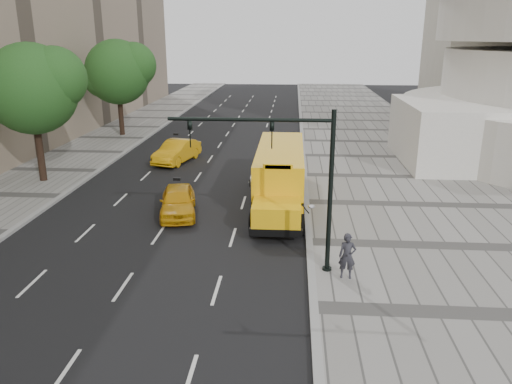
# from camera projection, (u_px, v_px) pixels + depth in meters

# --- Properties ---
(ground) EXTENTS (140.00, 140.00, 0.00)m
(ground) POSITION_uv_depth(u_px,v_px,m) (199.00, 202.00, 27.93)
(ground) COLOR black
(ground) RESTS_ON ground
(sidewalk_museum) EXTENTS (12.00, 140.00, 0.15)m
(sidewalk_museum) POSITION_uv_depth(u_px,v_px,m) (417.00, 205.00, 27.05)
(sidewalk_museum) COLOR gray
(sidewalk_museum) RESTS_ON ground
(sidewalk_far) EXTENTS (6.00, 140.00, 0.15)m
(sidewalk_far) POSITION_uv_depth(u_px,v_px,m) (10.00, 196.00, 28.68)
(sidewalk_far) COLOR gray
(sidewalk_far) RESTS_ON ground
(curb_museum) EXTENTS (0.30, 140.00, 0.15)m
(curb_museum) POSITION_uv_depth(u_px,v_px,m) (307.00, 203.00, 27.48)
(curb_museum) COLOR gray
(curb_museum) RESTS_ON ground
(curb_far) EXTENTS (0.30, 140.00, 0.15)m
(curb_far) POSITION_uv_depth(u_px,v_px,m) (61.00, 197.00, 28.47)
(curb_far) COLOR gray
(curb_far) RESTS_ON ground
(tree_b) EXTENTS (6.12, 5.44, 8.55)m
(tree_b) POSITION_uv_depth(u_px,v_px,m) (33.00, 88.00, 29.80)
(tree_b) COLOR black
(tree_b) RESTS_ON ground
(tree_c) EXTENTS (6.40, 5.69, 8.62)m
(tree_c) POSITION_uv_depth(u_px,v_px,m) (119.00, 71.00, 44.22)
(tree_c) COLOR black
(tree_c) RESTS_ON ground
(school_bus) EXTENTS (2.96, 11.56, 3.19)m
(school_bus) POSITION_uv_depth(u_px,v_px,m) (280.00, 171.00, 27.51)
(school_bus) COLOR yellow
(school_bus) RESTS_ON ground
(taxi_near) EXTENTS (2.57, 4.63, 1.49)m
(taxi_near) POSITION_uv_depth(u_px,v_px,m) (178.00, 201.00, 25.67)
(taxi_near) COLOR orange
(taxi_near) RESTS_ON ground
(taxi_far) EXTENTS (2.86, 5.15, 1.61)m
(taxi_far) POSITION_uv_depth(u_px,v_px,m) (177.00, 151.00, 36.34)
(taxi_far) COLOR orange
(taxi_far) RESTS_ON ground
(pedestrian) EXTENTS (0.67, 0.47, 1.76)m
(pedestrian) POSITION_uv_depth(u_px,v_px,m) (347.00, 256.00, 18.61)
(pedestrian) COLOR #2A2930
(pedestrian) RESTS_ON sidewalk_museum
(traffic_signal) EXTENTS (6.18, 0.36, 6.40)m
(traffic_signal) POSITION_uv_depth(u_px,v_px,m) (293.00, 172.00, 18.40)
(traffic_signal) COLOR black
(traffic_signal) RESTS_ON ground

